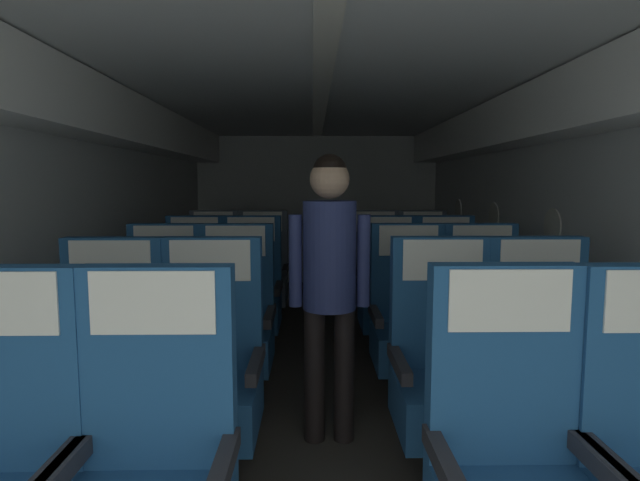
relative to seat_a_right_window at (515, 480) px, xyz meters
The scene contains 20 objects.
ground 2.31m from the seat_a_right_window, 104.32° to the left, with size 3.63×7.60×0.02m, color #3D3833.
fuselage_shell 2.73m from the seat_a_right_window, 102.81° to the left, with size 3.51×7.25×2.12m.
seat_a_right_window is the anchor object (origin of this frame).
seat_b_left_window 1.82m from the seat_a_right_window, 151.25° to the left, with size 0.52×0.51×1.13m.
seat_b_left_aisle 1.43m from the seat_a_right_window, 141.65° to the left, with size 0.52×0.51×1.13m.
seat_b_right_aisle 1.01m from the seat_a_right_window, 61.07° to the left, with size 0.52×0.51×1.13m.
seat_b_right_window 0.89m from the seat_a_right_window, 89.24° to the left, with size 0.52×0.51×1.13m.
seat_c_left_window 2.39m from the seat_a_right_window, 132.00° to the left, with size 0.52×0.51×1.13m.
seat_c_left_aisle 2.09m from the seat_a_right_window, 122.57° to the left, with size 0.52×0.51×1.13m.
seat_c_right_aisle 1.83m from the seat_a_right_window, 74.31° to the left, with size 0.52×0.51×1.13m.
seat_c_right_window 1.77m from the seat_a_right_window, 89.65° to the left, with size 0.52×0.51×1.13m.
seat_d_left_window 3.12m from the seat_a_right_window, 120.90° to the left, with size 0.52×0.51×1.13m.
seat_d_left_aisle 2.89m from the seat_a_right_window, 113.01° to the left, with size 0.52×0.51×1.13m.
seat_d_right_aisle 2.71m from the seat_a_right_window, 79.59° to the left, with size 0.52×0.51×1.13m.
seat_d_right_window 2.67m from the seat_a_right_window, 89.81° to the left, with size 0.52×0.51×1.13m.
seat_e_left_window 3.91m from the seat_a_right_window, 114.39° to the left, with size 0.52×0.51×1.13m.
seat_e_left_aisle 3.73m from the seat_a_right_window, 107.48° to the left, with size 0.52×0.51×1.13m.
seat_e_right_aisle 3.58m from the seat_a_right_window, 82.20° to the left, with size 0.52×0.51×1.13m.
seat_e_right_window 3.57m from the seat_a_right_window, 89.82° to the left, with size 0.52×0.51×1.13m.
flight_attendant 1.39m from the seat_a_right_window, 114.13° to the left, with size 0.43×0.28×1.54m.
Camera 1 is at (-0.07, -0.07, 1.38)m, focal length 28.82 mm.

